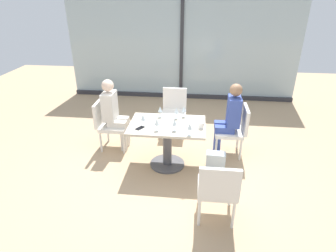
{
  "coord_description": "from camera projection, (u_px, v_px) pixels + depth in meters",
  "views": [
    {
      "loc": [
        0.43,
        -3.88,
        2.61
      ],
      "look_at": [
        0.0,
        0.1,
        0.65
      ],
      "focal_mm": 30.37,
      "sensor_mm": 36.0,
      "label": 1
    }
  ],
  "objects": [
    {
      "name": "chair_front_right",
      "position": [
        218.0,
        188.0,
        3.32
      ],
      "size": [
        0.46,
        0.5,
        0.87
      ],
      "color": "silver",
      "rests_on": "ground_plane"
    },
    {
      "name": "cell_phone_on_table",
      "position": [
        140.0,
        128.0,
        4.2
      ],
      "size": [
        0.14,
        0.16,
        0.01
      ],
      "primitive_type": "cube",
      "rotation": [
        0.0,
        0.0,
        -0.55
      ],
      "color": "black",
      "rests_on": "dining_table_main"
    },
    {
      "name": "wine_glass_5",
      "position": [
        157.0,
        122.0,
        4.09
      ],
      "size": [
        0.07,
        0.07,
        0.18
      ],
      "color": "silver",
      "rests_on": "dining_table_main"
    },
    {
      "name": "ground_plane",
      "position": [
        167.0,
        164.0,
        4.65
      ],
      "size": [
        12.0,
        12.0,
        0.0
      ],
      "primitive_type": "plane",
      "color": "tan"
    },
    {
      "name": "handbag_0",
      "position": [
        216.0,
        161.0,
        4.49
      ],
      "size": [
        0.31,
        0.18,
        0.28
      ],
      "primitive_type": "cube",
      "rotation": [
        0.0,
        0.0,
        -0.06
      ],
      "color": "silver",
      "rests_on": "ground_plane"
    },
    {
      "name": "wine_glass_1",
      "position": [
        175.0,
        122.0,
        4.08
      ],
      "size": [
        0.07,
        0.07,
        0.18
      ],
      "color": "silver",
      "rests_on": "dining_table_main"
    },
    {
      "name": "wine_glass_2",
      "position": [
        190.0,
        127.0,
        3.96
      ],
      "size": [
        0.07,
        0.07,
        0.18
      ],
      "color": "silver",
      "rests_on": "dining_table_main"
    },
    {
      "name": "chair_far_right",
      "position": [
        235.0,
        128.0,
        4.74
      ],
      "size": [
        0.5,
        0.46,
        0.87
      ],
      "color": "silver",
      "rests_on": "ground_plane"
    },
    {
      "name": "wine_glass_0",
      "position": [
        184.0,
        109.0,
        4.52
      ],
      "size": [
        0.07,
        0.07,
        0.18
      ],
      "color": "silver",
      "rests_on": "dining_table_main"
    },
    {
      "name": "dining_table_main",
      "position": [
        167.0,
        136.0,
        4.42
      ],
      "size": [
        1.16,
        0.78,
        0.73
      ],
      "color": "#BCB29E",
      "rests_on": "ground_plane"
    },
    {
      "name": "wine_glass_6",
      "position": [
        143.0,
        118.0,
        4.23
      ],
      "size": [
        0.07,
        0.07,
        0.18
      ],
      "color": "silver",
      "rests_on": "dining_table_main"
    },
    {
      "name": "wine_glass_3",
      "position": [
        160.0,
        109.0,
        4.51
      ],
      "size": [
        0.07,
        0.07,
        0.18
      ],
      "color": "silver",
      "rests_on": "dining_table_main"
    },
    {
      "name": "person_far_right",
      "position": [
        229.0,
        117.0,
        4.66
      ],
      "size": [
        0.39,
        0.34,
        1.26
      ],
      "color": "#384C9E",
      "rests_on": "ground_plane"
    },
    {
      "name": "chair_near_window",
      "position": [
        174.0,
        109.0,
        5.48
      ],
      "size": [
        0.46,
        0.51,
        0.87
      ],
      "color": "silver",
      "rests_on": "ground_plane"
    },
    {
      "name": "person_far_left",
      "position": [
        114.0,
        112.0,
        4.85
      ],
      "size": [
        0.39,
        0.34,
        1.26
      ],
      "color": "silver",
      "rests_on": "ground_plane"
    },
    {
      "name": "wine_glass_4",
      "position": [
        176.0,
        111.0,
        4.46
      ],
      "size": [
        0.07,
        0.07,
        0.18
      ],
      "color": "silver",
      "rests_on": "dining_table_main"
    },
    {
      "name": "window_wall_backdrop",
      "position": [
        182.0,
        50.0,
        6.97
      ],
      "size": [
        5.65,
        0.1,
        2.7
      ],
      "color": "#A4B7BC",
      "rests_on": "ground_plane"
    },
    {
      "name": "chair_far_left",
      "position": [
        108.0,
        122.0,
        4.95
      ],
      "size": [
        0.5,
        0.46,
        0.87
      ],
      "color": "silver",
      "rests_on": "ground_plane"
    },
    {
      "name": "coffee_cup",
      "position": [
        201.0,
        125.0,
        4.19
      ],
      "size": [
        0.08,
        0.08,
        0.09
      ],
      "primitive_type": "cylinder",
      "color": "white",
      "rests_on": "dining_table_main"
    }
  ]
}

